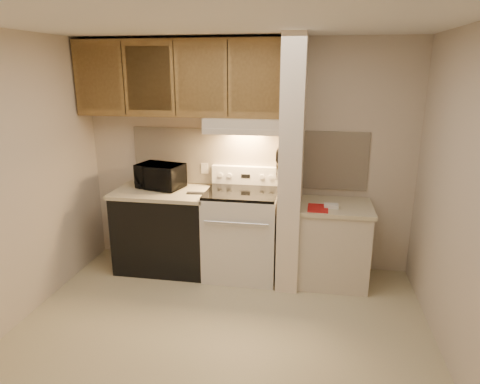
# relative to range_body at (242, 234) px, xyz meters

# --- Properties ---
(floor) EXTENTS (3.60, 3.60, 0.00)m
(floor) POSITION_rel_range_body_xyz_m (0.00, -1.16, -0.46)
(floor) COLOR beige
(floor) RESTS_ON ground
(ceiling) EXTENTS (3.60, 3.60, 0.00)m
(ceiling) POSITION_rel_range_body_xyz_m (0.00, -1.16, 2.04)
(ceiling) COLOR white
(ceiling) RESTS_ON wall_back
(wall_back) EXTENTS (3.60, 2.50, 0.02)m
(wall_back) POSITION_rel_range_body_xyz_m (0.00, 0.34, 0.79)
(wall_back) COLOR beige
(wall_back) RESTS_ON floor
(wall_left) EXTENTS (0.02, 3.00, 2.50)m
(wall_left) POSITION_rel_range_body_xyz_m (-1.80, -1.16, 0.79)
(wall_left) COLOR beige
(wall_left) RESTS_ON floor
(wall_right) EXTENTS (0.02, 3.00, 2.50)m
(wall_right) POSITION_rel_range_body_xyz_m (1.80, -1.16, 0.79)
(wall_right) COLOR beige
(wall_right) RESTS_ON floor
(backsplash) EXTENTS (2.60, 0.02, 0.63)m
(backsplash) POSITION_rel_range_body_xyz_m (0.00, 0.33, 0.78)
(backsplash) COLOR #F1DFC4
(backsplash) RESTS_ON wall_back
(range_body) EXTENTS (0.76, 0.65, 0.92)m
(range_body) POSITION_rel_range_body_xyz_m (0.00, 0.00, 0.00)
(range_body) COLOR silver
(range_body) RESTS_ON floor
(oven_window) EXTENTS (0.50, 0.01, 0.30)m
(oven_window) POSITION_rel_range_body_xyz_m (0.00, -0.32, 0.04)
(oven_window) COLOR black
(oven_window) RESTS_ON range_body
(oven_handle) EXTENTS (0.65, 0.02, 0.02)m
(oven_handle) POSITION_rel_range_body_xyz_m (0.00, -0.35, 0.26)
(oven_handle) COLOR silver
(oven_handle) RESTS_ON range_body
(cooktop) EXTENTS (0.74, 0.64, 0.03)m
(cooktop) POSITION_rel_range_body_xyz_m (0.00, 0.00, 0.48)
(cooktop) COLOR black
(cooktop) RESTS_ON range_body
(range_backguard) EXTENTS (0.76, 0.08, 0.20)m
(range_backguard) POSITION_rel_range_body_xyz_m (0.00, 0.28, 0.59)
(range_backguard) COLOR silver
(range_backguard) RESTS_ON range_body
(range_display) EXTENTS (0.10, 0.01, 0.04)m
(range_display) POSITION_rel_range_body_xyz_m (0.00, 0.24, 0.59)
(range_display) COLOR black
(range_display) RESTS_ON range_backguard
(range_knob_left_outer) EXTENTS (0.05, 0.02, 0.05)m
(range_knob_left_outer) POSITION_rel_range_body_xyz_m (-0.28, 0.24, 0.59)
(range_knob_left_outer) COLOR silver
(range_knob_left_outer) RESTS_ON range_backguard
(range_knob_left_inner) EXTENTS (0.05, 0.02, 0.05)m
(range_knob_left_inner) POSITION_rel_range_body_xyz_m (-0.18, 0.24, 0.59)
(range_knob_left_inner) COLOR silver
(range_knob_left_inner) RESTS_ON range_backguard
(range_knob_right_inner) EXTENTS (0.05, 0.02, 0.05)m
(range_knob_right_inner) POSITION_rel_range_body_xyz_m (0.18, 0.24, 0.59)
(range_knob_right_inner) COLOR silver
(range_knob_right_inner) RESTS_ON range_backguard
(range_knob_right_outer) EXTENTS (0.05, 0.02, 0.05)m
(range_knob_right_outer) POSITION_rel_range_body_xyz_m (0.28, 0.24, 0.59)
(range_knob_right_outer) COLOR silver
(range_knob_right_outer) RESTS_ON range_backguard
(dishwasher_front) EXTENTS (1.00, 0.63, 0.87)m
(dishwasher_front) POSITION_rel_range_body_xyz_m (-0.88, 0.01, -0.03)
(dishwasher_front) COLOR black
(dishwasher_front) RESTS_ON floor
(left_countertop) EXTENTS (1.04, 0.67, 0.04)m
(left_countertop) POSITION_rel_range_body_xyz_m (-0.88, 0.01, 0.43)
(left_countertop) COLOR beige
(left_countertop) RESTS_ON dishwasher_front
(spoon_rest) EXTENTS (0.21, 0.08, 0.01)m
(spoon_rest) POSITION_rel_range_body_xyz_m (-0.48, -0.05, 0.46)
(spoon_rest) COLOR black
(spoon_rest) RESTS_ON left_countertop
(teal_jar) EXTENTS (0.10, 0.10, 0.10)m
(teal_jar) POSITION_rel_range_body_xyz_m (-1.23, 0.23, 0.50)
(teal_jar) COLOR #2F6967
(teal_jar) RESTS_ON left_countertop
(outlet) EXTENTS (0.08, 0.01, 0.12)m
(outlet) POSITION_rel_range_body_xyz_m (-0.48, 0.32, 0.64)
(outlet) COLOR beige
(outlet) RESTS_ON backsplash
(microwave) EXTENTS (0.55, 0.43, 0.27)m
(microwave) POSITION_rel_range_body_xyz_m (-0.93, 0.11, 0.58)
(microwave) COLOR black
(microwave) RESTS_ON left_countertop
(partition_pillar) EXTENTS (0.22, 0.70, 2.50)m
(partition_pillar) POSITION_rel_range_body_xyz_m (0.51, -0.01, 0.79)
(partition_pillar) COLOR #F5E4CF
(partition_pillar) RESTS_ON floor
(pillar_trim) EXTENTS (0.01, 0.70, 0.04)m
(pillar_trim) POSITION_rel_range_body_xyz_m (0.39, -0.01, 0.84)
(pillar_trim) COLOR olive
(pillar_trim) RESTS_ON partition_pillar
(knife_strip) EXTENTS (0.02, 0.42, 0.04)m
(knife_strip) POSITION_rel_range_body_xyz_m (0.39, -0.06, 0.86)
(knife_strip) COLOR black
(knife_strip) RESTS_ON partition_pillar
(knife_blade_a) EXTENTS (0.01, 0.03, 0.16)m
(knife_blade_a) POSITION_rel_range_body_xyz_m (0.38, -0.23, 0.76)
(knife_blade_a) COLOR silver
(knife_blade_a) RESTS_ON knife_strip
(knife_handle_a) EXTENTS (0.02, 0.02, 0.10)m
(knife_handle_a) POSITION_rel_range_body_xyz_m (0.38, -0.20, 0.91)
(knife_handle_a) COLOR black
(knife_handle_a) RESTS_ON knife_strip
(knife_blade_b) EXTENTS (0.01, 0.04, 0.18)m
(knife_blade_b) POSITION_rel_range_body_xyz_m (0.38, -0.13, 0.75)
(knife_blade_b) COLOR silver
(knife_blade_b) RESTS_ON knife_strip
(knife_handle_b) EXTENTS (0.02, 0.02, 0.10)m
(knife_handle_b) POSITION_rel_range_body_xyz_m (0.38, -0.14, 0.91)
(knife_handle_b) COLOR black
(knife_handle_b) RESTS_ON knife_strip
(knife_blade_c) EXTENTS (0.01, 0.04, 0.20)m
(knife_blade_c) POSITION_rel_range_body_xyz_m (0.38, -0.05, 0.74)
(knife_blade_c) COLOR silver
(knife_blade_c) RESTS_ON knife_strip
(knife_handle_c) EXTENTS (0.02, 0.02, 0.10)m
(knife_handle_c) POSITION_rel_range_body_xyz_m (0.38, -0.06, 0.91)
(knife_handle_c) COLOR black
(knife_handle_c) RESTS_ON knife_strip
(knife_blade_d) EXTENTS (0.01, 0.04, 0.16)m
(knife_blade_d) POSITION_rel_range_body_xyz_m (0.38, 0.01, 0.76)
(knife_blade_d) COLOR silver
(knife_blade_d) RESTS_ON knife_strip
(knife_handle_d) EXTENTS (0.02, 0.02, 0.10)m
(knife_handle_d) POSITION_rel_range_body_xyz_m (0.38, 0.04, 0.91)
(knife_handle_d) COLOR black
(knife_handle_d) RESTS_ON knife_strip
(knife_blade_e) EXTENTS (0.01, 0.04, 0.18)m
(knife_blade_e) POSITION_rel_range_body_xyz_m (0.38, 0.12, 0.75)
(knife_blade_e) COLOR silver
(knife_blade_e) RESTS_ON knife_strip
(knife_handle_e) EXTENTS (0.02, 0.02, 0.10)m
(knife_handle_e) POSITION_rel_range_body_xyz_m (0.38, 0.10, 0.91)
(knife_handle_e) COLOR black
(knife_handle_e) RESTS_ON knife_strip
(oven_mitt) EXTENTS (0.03, 0.11, 0.26)m
(oven_mitt) POSITION_rel_range_body_xyz_m (0.38, 0.17, 0.75)
(oven_mitt) COLOR slate
(oven_mitt) RESTS_ON partition_pillar
(right_cab_base) EXTENTS (0.70, 0.60, 0.81)m
(right_cab_base) POSITION_rel_range_body_xyz_m (0.97, -0.01, -0.06)
(right_cab_base) COLOR beige
(right_cab_base) RESTS_ON floor
(right_countertop) EXTENTS (0.74, 0.64, 0.04)m
(right_countertop) POSITION_rel_range_body_xyz_m (0.97, -0.01, 0.37)
(right_countertop) COLOR beige
(right_countertop) RESTS_ON right_cab_base
(red_folder) EXTENTS (0.20, 0.28, 0.01)m
(red_folder) POSITION_rel_range_body_xyz_m (0.79, -0.16, 0.39)
(red_folder) COLOR #B21615
(red_folder) RESTS_ON right_countertop
(white_box) EXTENTS (0.14, 0.09, 0.04)m
(white_box) POSITION_rel_range_body_xyz_m (0.92, -0.11, 0.41)
(white_box) COLOR white
(white_box) RESTS_ON right_countertop
(range_hood) EXTENTS (0.78, 0.44, 0.15)m
(range_hood) POSITION_rel_range_body_xyz_m (0.00, 0.12, 1.17)
(range_hood) COLOR beige
(range_hood) RESTS_ON upper_cabinets
(hood_lip) EXTENTS (0.78, 0.04, 0.06)m
(hood_lip) POSITION_rel_range_body_xyz_m (0.00, -0.08, 1.12)
(hood_lip) COLOR beige
(hood_lip) RESTS_ON range_hood
(upper_cabinets) EXTENTS (2.18, 0.33, 0.77)m
(upper_cabinets) POSITION_rel_range_body_xyz_m (-0.69, 0.17, 1.62)
(upper_cabinets) COLOR olive
(upper_cabinets) RESTS_ON wall_back
(cab_door_a) EXTENTS (0.46, 0.01, 0.63)m
(cab_door_a) POSITION_rel_range_body_xyz_m (-1.51, 0.01, 1.62)
(cab_door_a) COLOR olive
(cab_door_a) RESTS_ON upper_cabinets
(cab_gap_a) EXTENTS (0.01, 0.01, 0.73)m
(cab_gap_a) POSITION_rel_range_body_xyz_m (-1.23, 0.01, 1.62)
(cab_gap_a) COLOR black
(cab_gap_a) RESTS_ON upper_cabinets
(cab_door_b) EXTENTS (0.46, 0.01, 0.63)m
(cab_door_b) POSITION_rel_range_body_xyz_m (-0.96, 0.01, 1.62)
(cab_door_b) COLOR olive
(cab_door_b) RESTS_ON upper_cabinets
(cab_gap_b) EXTENTS (0.01, 0.01, 0.73)m
(cab_gap_b) POSITION_rel_range_body_xyz_m (-0.69, 0.01, 1.62)
(cab_gap_b) COLOR black
(cab_gap_b) RESTS_ON upper_cabinets
(cab_door_c) EXTENTS (0.46, 0.01, 0.63)m
(cab_door_c) POSITION_rel_range_body_xyz_m (-0.42, 0.01, 1.62)
(cab_door_c) COLOR olive
(cab_door_c) RESTS_ON upper_cabinets
(cab_gap_c) EXTENTS (0.01, 0.01, 0.73)m
(cab_gap_c) POSITION_rel_range_body_xyz_m (-0.14, 0.01, 1.62)
(cab_gap_c) COLOR black
(cab_gap_c) RESTS_ON upper_cabinets
(cab_door_d) EXTENTS (0.46, 0.01, 0.63)m
(cab_door_d) POSITION_rel_range_body_xyz_m (0.13, 0.01, 1.62)
(cab_door_d) COLOR olive
(cab_door_d) RESTS_ON upper_cabinets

